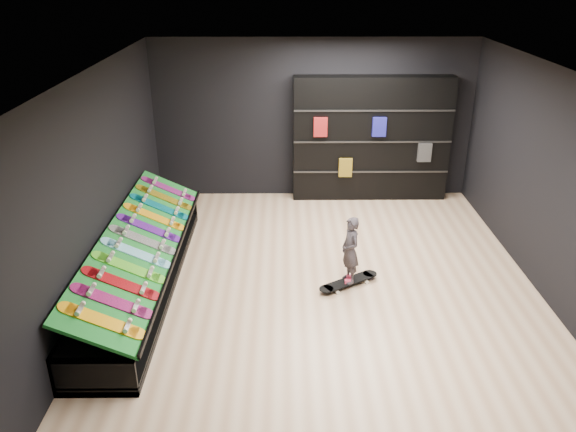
{
  "coord_description": "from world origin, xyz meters",
  "views": [
    {
      "loc": [
        -0.56,
        -6.87,
        4.21
      ],
      "look_at": [
        -0.5,
        0.2,
        1.0
      ],
      "focal_mm": 35.0,
      "sensor_mm": 36.0,
      "label": 1
    }
  ],
  "objects_px": {
    "back_shelving": "(371,139)",
    "child": "(350,262)",
    "display_rack": "(142,271)",
    "floor_skateboard": "(349,283)"
  },
  "relations": [
    {
      "from": "back_shelving",
      "to": "floor_skateboard",
      "type": "height_order",
      "value": "back_shelving"
    },
    {
      "from": "display_rack",
      "to": "floor_skateboard",
      "type": "relative_size",
      "value": 4.59
    },
    {
      "from": "floor_skateboard",
      "to": "child",
      "type": "bearing_deg",
      "value": 148.13
    },
    {
      "from": "display_rack",
      "to": "back_shelving",
      "type": "relative_size",
      "value": 1.54
    },
    {
      "from": "back_shelving",
      "to": "child",
      "type": "bearing_deg",
      "value": -102.39
    },
    {
      "from": "display_rack",
      "to": "child",
      "type": "relative_size",
      "value": 7.69
    },
    {
      "from": "back_shelving",
      "to": "floor_skateboard",
      "type": "xyz_separation_m",
      "value": [
        -0.73,
        -3.34,
        -1.13
      ]
    },
    {
      "from": "child",
      "to": "floor_skateboard",
      "type": "bearing_deg",
      "value": 71.59
    },
    {
      "from": "back_shelving",
      "to": "child",
      "type": "relative_size",
      "value": 5.01
    },
    {
      "from": "child",
      "to": "display_rack",
      "type": "bearing_deg",
      "value": -108.75
    }
  ]
}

